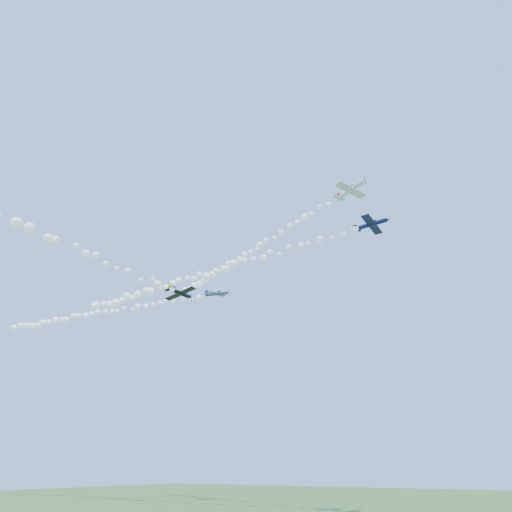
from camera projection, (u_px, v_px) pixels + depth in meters
The scene contains 7 objects.
plane_white at pixel (351, 190), 80.95m from camera, with size 7.13×7.56×1.98m.
smoke_trail_white at pixel (238, 259), 106.92m from camera, with size 64.79×26.83×3.04m, color white, non-canonical shape.
plane_navy at pixel (372, 224), 77.24m from camera, with size 6.92×7.28×2.10m.
smoke_trail_navy at pixel (202, 275), 97.10m from camera, with size 75.82×6.01×2.74m, color white, non-canonical shape.
plane_grey at pixel (217, 294), 108.75m from camera, with size 7.12×7.47×2.51m.
smoke_trail_grey at pixel (102, 313), 120.97m from camera, with size 68.06×12.81×3.21m, color white, non-canonical shape.
plane_black at pixel (180, 293), 74.72m from camera, with size 6.33×6.09×1.73m.
Camera 1 is at (43.79, -72.63, 7.30)m, focal length 30.00 mm.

